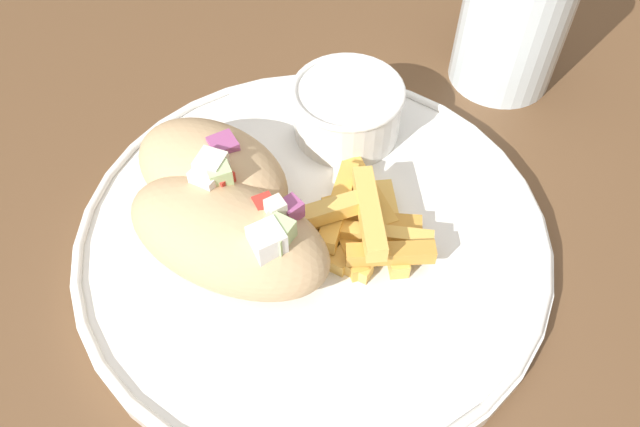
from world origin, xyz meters
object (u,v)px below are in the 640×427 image
at_px(pita_sandwich_far, 220,172).
at_px(water_glass, 519,23).
at_px(pita_sandwich_near, 237,235).
at_px(fries_pile, 368,223).
at_px(plate, 320,235).
at_px(sauce_ramekin, 354,107).

bearing_deg(pita_sandwich_far, water_glass, 67.36).
distance_m(pita_sandwich_near, water_glass, 0.29).
bearing_deg(pita_sandwich_far, pita_sandwich_near, -38.64).
xyz_separation_m(pita_sandwich_near, fries_pile, (0.08, 0.01, -0.02)).
relative_size(pita_sandwich_far, fries_pile, 1.28).
bearing_deg(pita_sandwich_far, plate, 10.65).
xyz_separation_m(fries_pile, sauce_ramekin, (0.00, 0.10, 0.01)).
bearing_deg(water_glass, fries_pile, -129.75).
relative_size(plate, sauce_ramekin, 3.83).
relative_size(plate, water_glass, 2.70).
xyz_separation_m(pita_sandwich_far, sauce_ramekin, (0.10, 0.06, -0.00)).
relative_size(plate, fries_pile, 3.01).
height_order(fries_pile, water_glass, water_glass).
relative_size(pita_sandwich_far, water_glass, 1.14).
xyz_separation_m(plate, fries_pile, (0.03, -0.01, 0.02)).
height_order(plate, pita_sandwich_far, pita_sandwich_far).
distance_m(pita_sandwich_far, sauce_ramekin, 0.11).
xyz_separation_m(pita_sandwich_far, fries_pile, (0.10, -0.04, -0.01)).
xyz_separation_m(plate, pita_sandwich_far, (-0.06, 0.03, 0.03)).
xyz_separation_m(plate, sauce_ramekin, (0.03, 0.09, 0.03)).
distance_m(plate, pita_sandwich_near, 0.06).
bearing_deg(pita_sandwich_near, sauce_ramekin, 83.12).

